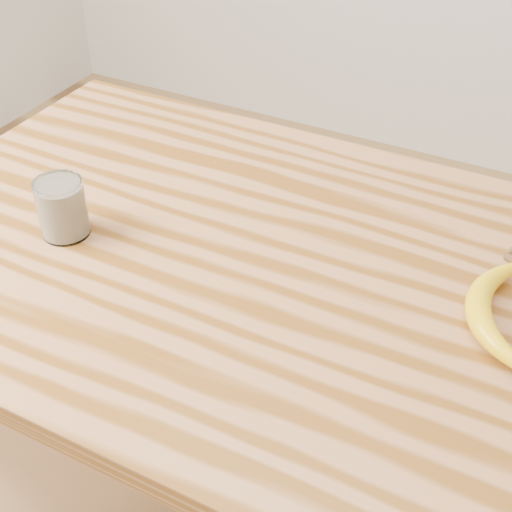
% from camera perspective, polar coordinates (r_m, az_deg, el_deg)
% --- Properties ---
extents(table, '(1.20, 0.80, 0.90)m').
position_cam_1_polar(table, '(1.18, -0.82, -4.80)').
color(table, '#A46D40').
rests_on(table, ground).
extents(smoothie_glass, '(0.08, 0.08, 0.10)m').
position_cam_1_polar(smoothie_glass, '(1.15, -15.25, 3.71)').
color(smoothie_glass, white).
rests_on(smoothie_glass, table).
extents(banana, '(0.18, 0.31, 0.04)m').
position_cam_1_polar(banana, '(1.02, 17.27, -3.96)').
color(banana, '#E4B50D').
rests_on(banana, table).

